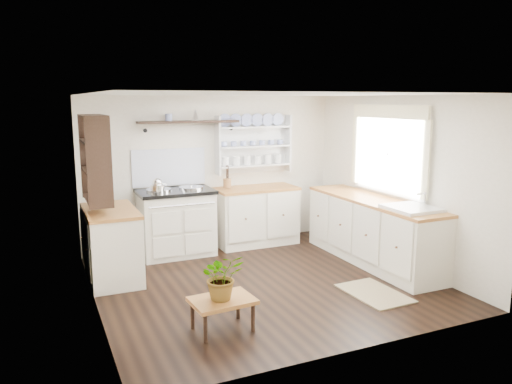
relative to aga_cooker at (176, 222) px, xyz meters
The scene contains 19 objects.
floor 1.78m from the aga_cooker, 66.25° to the right, with size 4.00×3.80×0.01m, color black.
wall_back 1.01m from the aga_cooker, 25.56° to the left, with size 4.00×0.02×2.30m, color beige.
wall_right 3.18m from the aga_cooker, 30.26° to the right, with size 0.02×3.80×2.30m, color beige.
wall_left 2.15m from the aga_cooker, 129.83° to the right, with size 0.02×3.80×2.30m, color beige.
ceiling 2.49m from the aga_cooker, 66.25° to the right, with size 4.00×3.80×0.01m, color white.
window 3.18m from the aga_cooker, 28.27° to the right, with size 0.08×1.55×1.22m.
aga_cooker is the anchor object (origin of this frame).
back_cabinets 1.29m from the aga_cooker, ahead, with size 1.27×0.63×0.90m.
right_cabinets 2.81m from the aga_cooker, 31.58° to the right, with size 0.62×2.43×0.90m.
belfast_sink 3.28m from the aga_cooker, 42.87° to the right, with size 0.55×0.60×0.45m.
left_cabinets 1.21m from the aga_cooker, 146.44° to the right, with size 0.62×1.13×0.90m.
plate_rack 1.74m from the aga_cooker, 12.36° to the left, with size 1.20×0.22×0.90m.
high_shelf 1.46m from the aga_cooker, 35.52° to the left, with size 1.50×0.29×0.16m.
left_shelving 1.70m from the aga_cooker, 149.77° to the right, with size 0.28×0.80×1.05m, color black.
kettle 0.63m from the aga_cooker, 156.85° to the right, with size 0.19×0.19×0.23m, color silver, non-canonical shape.
utensil_crock 0.98m from the aga_cooker, ahead, with size 0.12×0.12×0.14m, color brown.
center_table 2.62m from the aga_cooker, 95.36° to the right, with size 0.63×0.47×0.33m.
potted_plant 2.61m from the aga_cooker, 95.36° to the right, with size 0.41×0.36×0.46m, color #3F7233.
floor_rug 3.02m from the aga_cooker, 55.27° to the right, with size 0.55×0.85×0.02m, color olive.
Camera 1 is at (-2.51, -5.35, 2.24)m, focal length 35.00 mm.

